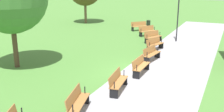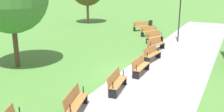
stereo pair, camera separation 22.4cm
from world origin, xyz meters
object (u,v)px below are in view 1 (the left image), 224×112
bench_4 (151,53)px  bench_7 (77,102)px  bench_5 (140,66)px  trash_bin (148,24)px  bench_0 (139,26)px  bench_2 (153,36)px  lamp_post (179,6)px  bench_1 (147,31)px  bench_6 (118,81)px  bench_3 (155,44)px

bench_4 → bench_7: (7.78, -0.54, 0.00)m
bench_5 → trash_bin: bench_5 is taller
bench_0 → bench_7: bearing=51.7°
bench_2 → bench_7: 12.84m
bench_0 → lamp_post: size_ratio=0.38×
bench_1 → bench_4: bearing=51.6°
bench_6 → lamp_post: (-11.37, 0.29, 2.47)m
bench_0 → bench_3: (6.90, 3.62, 0.00)m
bench_2 → bench_5: size_ratio=1.02×
bench_2 → bench_4: (5.02, 1.42, 0.00)m
bench_0 → bench_2: bearing=71.5°
bench_5 → bench_0: bearing=-160.2°
bench_5 → bench_4: bearing=-176.0°
bench_7 → lamp_post: bearing=160.7°
bench_2 → bench_1: bearing=-128.4°
bench_2 → bench_0: bearing=-124.5°
lamp_post → bench_6: bearing=-1.5°
bench_4 → bench_6: bearing=8.0°
bench_0 → bench_3: 7.79m
bench_7 → lamp_post: lamp_post is taller
bench_1 → bench_5: (9.95, 2.82, 0.00)m
bench_2 → trash_bin: 6.44m
bench_3 → lamp_post: lamp_post is taller
bench_1 → bench_3: bearing=55.6°
bench_2 → bench_6: size_ratio=1.00×
bench_0 → bench_5: (12.07, 4.34, 0.00)m
bench_2 → trash_bin: (-6.02, -2.28, -0.04)m
bench_3 → bench_5: 5.22m
bench_0 → trash_bin: bearing=-156.3°
bench_4 → bench_6: (5.22, 0.00, 0.00)m
bench_5 → bench_7: (5.17, -0.72, 0.00)m
bench_3 → bench_5: (5.17, 0.72, 0.00)m
bench_7 → trash_bin: 19.09m
bench_3 → trash_bin: bearing=-143.6°
bench_7 → bench_3: bearing=164.1°
bench_2 → bench_3: same height
bench_4 → lamp_post: lamp_post is taller
bench_1 → lamp_post: bearing=99.7°
lamp_post → trash_bin: size_ratio=4.95×
bench_4 → lamp_post: (-6.15, 0.29, 2.47)m
bench_1 → bench_4: size_ratio=0.97×
bench_3 → bench_1: bearing=-140.3°
bench_0 → trash_bin: (-1.58, 0.46, -0.04)m
trash_bin → bench_3: bearing=20.5°
bench_5 → lamp_post: lamp_post is taller
bench_7 → bench_4: bearing=160.1°
lamp_post → bench_4: bearing=-2.7°
bench_2 → bench_4: size_ratio=1.00×
bench_1 → trash_bin: 3.86m
bench_1 → bench_5: size_ratio=0.99×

